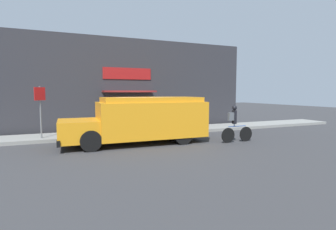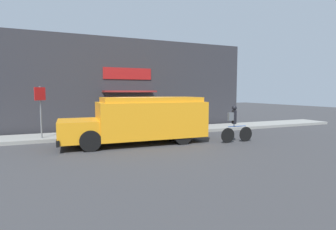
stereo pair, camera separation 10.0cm
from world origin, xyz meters
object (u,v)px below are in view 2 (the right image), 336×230
(school_bus, at_px, (142,119))
(stop_sign_post, at_px, (40,103))
(cyclist, at_px, (235,125))
(trash_bin, at_px, (105,123))

(school_bus, bearing_deg, stop_sign_post, 154.77)
(cyclist, relative_size, stop_sign_post, 0.71)
(stop_sign_post, height_order, trash_bin, stop_sign_post)
(cyclist, distance_m, stop_sign_post, 9.03)
(cyclist, xyz_separation_m, stop_sign_post, (-8.22, 3.61, 0.96))
(stop_sign_post, xyz_separation_m, trash_bin, (3.05, 0.85, -1.15))
(school_bus, bearing_deg, cyclist, -18.65)
(school_bus, relative_size, trash_bin, 6.89)
(stop_sign_post, relative_size, trash_bin, 2.59)
(school_bus, height_order, trash_bin, school_bus)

